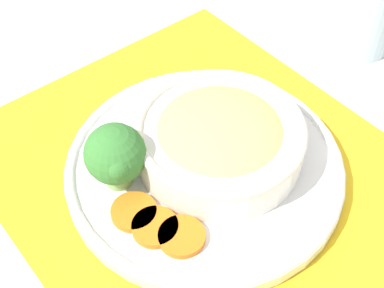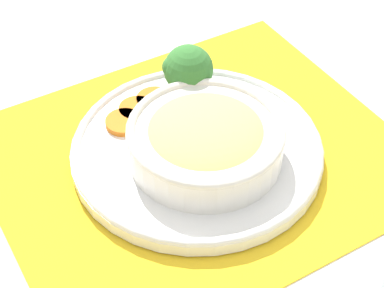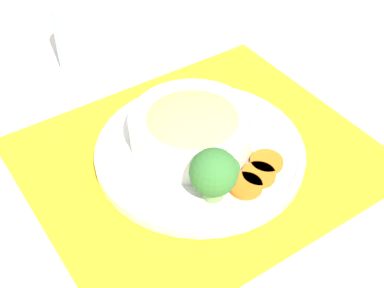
# 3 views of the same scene
# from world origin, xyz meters

# --- Properties ---
(ground_plane) EXTENTS (4.00, 4.00, 0.00)m
(ground_plane) POSITION_xyz_m (0.00, 0.00, 0.00)
(ground_plane) COLOR beige
(placemat) EXTENTS (0.50, 0.42, 0.00)m
(placemat) POSITION_xyz_m (0.00, 0.00, 0.00)
(placemat) COLOR yellow
(placemat) RESTS_ON ground_plane
(plate) EXTENTS (0.31, 0.31, 0.02)m
(plate) POSITION_xyz_m (0.00, 0.00, 0.02)
(plate) COLOR white
(plate) RESTS_ON placemat
(bowl) EXTENTS (0.19, 0.19, 0.06)m
(bowl) POSITION_xyz_m (0.00, -0.02, 0.05)
(bowl) COLOR silver
(bowl) RESTS_ON plate
(broccoli_floret) EXTENTS (0.06, 0.06, 0.08)m
(broccoli_floret) POSITION_xyz_m (0.04, 0.09, 0.06)
(broccoli_floret) COLOR #84AD5B
(broccoli_floret) RESTS_ON plate
(carrot_slice_near) EXTENTS (0.05, 0.05, 0.01)m
(carrot_slice_near) POSITION_xyz_m (-0.01, 0.10, 0.02)
(carrot_slice_near) COLOR orange
(carrot_slice_near) RESTS_ON plate
(carrot_slice_middle) EXTENTS (0.05, 0.05, 0.01)m
(carrot_slice_middle) POSITION_xyz_m (-0.04, 0.09, 0.02)
(carrot_slice_middle) COLOR orange
(carrot_slice_middle) RESTS_ON plate
(carrot_slice_far) EXTENTS (0.05, 0.05, 0.01)m
(carrot_slice_far) POSITION_xyz_m (-0.06, 0.08, 0.02)
(carrot_slice_far) COLOR orange
(carrot_slice_far) RESTS_ON plate
(water_glass) EXTENTS (0.08, 0.08, 0.12)m
(water_glass) POSITION_xyz_m (0.04, -0.32, 0.06)
(water_glass) COLOR silver
(water_glass) RESTS_ON ground_plane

